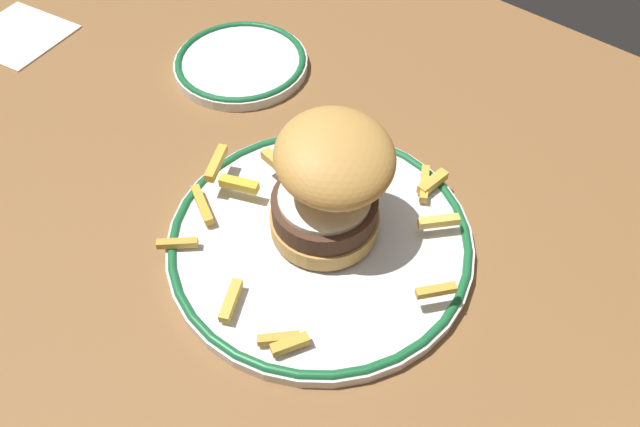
{
  "coord_description": "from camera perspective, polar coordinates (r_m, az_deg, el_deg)",
  "views": [
    {
      "loc": [
        25.93,
        -27.27,
        44.98
      ],
      "look_at": [
        4.5,
        -2.4,
        4.6
      ],
      "focal_mm": 33.56,
      "sensor_mm": 36.0,
      "label": 1
    }
  ],
  "objects": [
    {
      "name": "napkin",
      "position": [
        0.89,
        -26.88,
        15.0
      ],
      "size": [
        13.61,
        12.93,
        0.4
      ],
      "primitive_type": "cube",
      "rotation": [
        0.0,
        0.0,
        0.2
      ],
      "color": "silver",
      "rests_on": "ground_plane"
    },
    {
      "name": "ground_plane",
      "position": [
        0.6,
        -1.76,
        -0.46
      ],
      "size": [
        126.23,
        90.14,
        4.0
      ],
      "primitive_type": "cube",
      "color": "brown"
    },
    {
      "name": "fries_pile",
      "position": [
        0.54,
        -1.97,
        -0.57
      ],
      "size": [
        26.49,
        25.61,
        2.84
      ],
      "color": "gold",
      "rests_on": "dinner_plate"
    },
    {
      "name": "dinner_plate",
      "position": [
        0.55,
        0.0,
        -2.47
      ],
      "size": [
        28.09,
        28.09,
        1.6
      ],
      "color": "silver",
      "rests_on": "ground_plane"
    },
    {
      "name": "burger",
      "position": [
        0.51,
        0.92,
        2.82
      ],
      "size": [
        14.24,
        13.99,
        11.63
      ],
      "color": "#C58F44",
      "rests_on": "dinner_plate"
    },
    {
      "name": "side_plate",
      "position": [
        0.74,
        -7.54,
        14.07
      ],
      "size": [
        16.0,
        16.0,
        1.6
      ],
      "color": "white",
      "rests_on": "ground_plane"
    }
  ]
}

